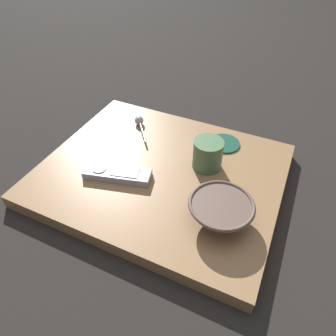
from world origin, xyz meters
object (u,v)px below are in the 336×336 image
drink_coaster (224,143)px  tv_remote_near (117,174)px  teaspoon (140,122)px  cereal_bowl (220,210)px  coffee_mug (208,154)px

drink_coaster → tv_remote_near: bearing=-40.0°
teaspoon → tv_remote_near: bearing=14.9°
cereal_bowl → teaspoon: size_ratio=1.39×
tv_remote_near → drink_coaster: 0.34m
cereal_bowl → coffee_mug: bearing=-151.4°
teaspoon → tv_remote_near: teaspoon is taller
cereal_bowl → coffee_mug: size_ratio=1.81×
coffee_mug → tv_remote_near: coffee_mug is taller
teaspoon → coffee_mug: bearing=70.4°
tv_remote_near → drink_coaster: (-0.26, 0.22, -0.01)m
cereal_bowl → coffee_mug: coffee_mug is taller
coffee_mug → drink_coaster: bearing=172.3°
coffee_mug → drink_coaster: (-0.12, 0.02, -0.04)m
cereal_bowl → tv_remote_near: (-0.02, -0.30, -0.02)m
drink_coaster → coffee_mug: bearing=-7.7°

